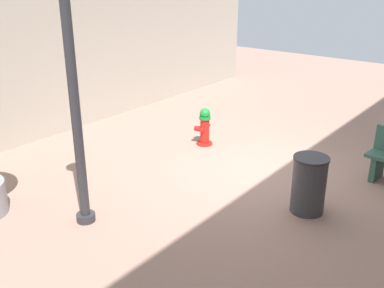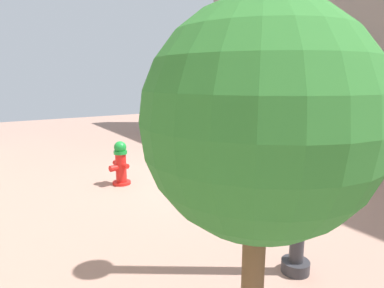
% 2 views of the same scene
% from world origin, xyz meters
% --- Properties ---
extents(ground_plane, '(23.40, 23.40, 0.00)m').
position_xyz_m(ground_plane, '(0.00, 0.00, 0.00)').
color(ground_plane, '#9E7A6B').
extents(fire_hydrant, '(0.40, 0.42, 0.81)m').
position_xyz_m(fire_hydrant, '(1.66, -0.51, 0.40)').
color(fire_hydrant, red).
rests_on(fire_hydrant, ground_plane).
extents(street_lamp, '(0.36, 0.36, 3.78)m').
position_xyz_m(street_lamp, '(1.18, 3.08, 2.36)').
color(street_lamp, '#2D2D33').
rests_on(street_lamp, ground_plane).
extents(trash_bin, '(0.54, 0.54, 0.91)m').
position_xyz_m(trash_bin, '(-1.28, 0.76, 0.46)').
color(trash_bin, '#38383D').
rests_on(trash_bin, ground_plane).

